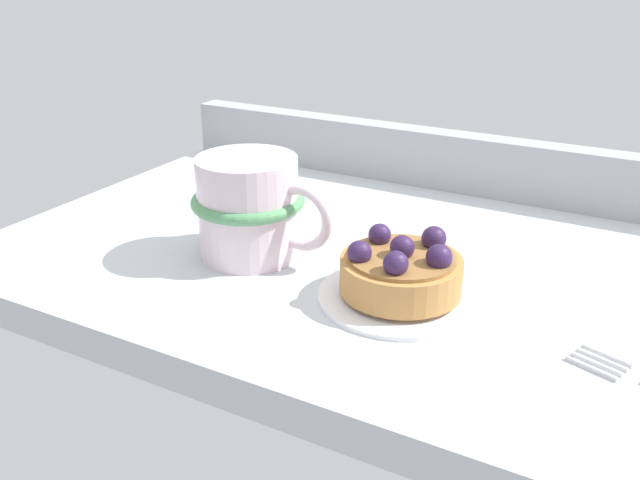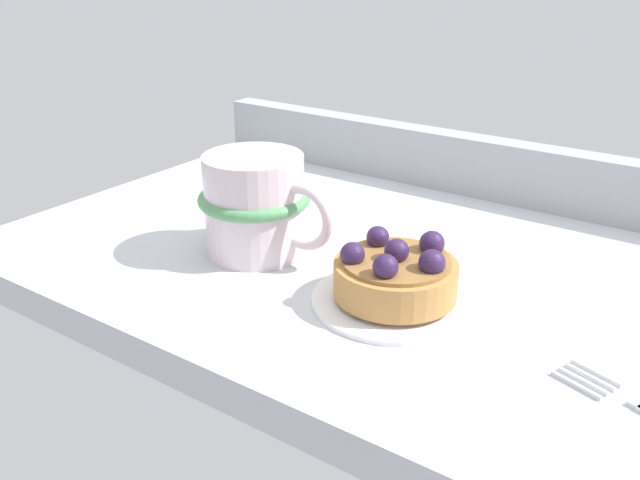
# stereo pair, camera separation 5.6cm
# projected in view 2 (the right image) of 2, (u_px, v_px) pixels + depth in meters

# --- Properties ---
(ground_plane) EXTENTS (0.70, 0.43, 0.03)m
(ground_plane) POSITION_uv_depth(u_px,v_px,m) (389.00, 274.00, 0.60)
(ground_plane) COLOR silver
(window_rail_back) EXTENTS (0.69, 0.03, 0.06)m
(window_rail_back) POSITION_uv_depth(u_px,v_px,m) (483.00, 167.00, 0.74)
(window_rail_back) COLOR #9EA3A8
(window_rail_back) RESTS_ON ground_plane
(dessert_plate) EXTENTS (0.13, 0.13, 0.01)m
(dessert_plate) POSITION_uv_depth(u_px,v_px,m) (394.00, 298.00, 0.52)
(dessert_plate) COLOR white
(dessert_plate) RESTS_ON ground_plane
(raspberry_tart) EXTENTS (0.09, 0.09, 0.05)m
(raspberry_tart) POSITION_uv_depth(u_px,v_px,m) (396.00, 274.00, 0.52)
(raspberry_tart) COLOR #B77F42
(raspberry_tart) RESTS_ON dessert_plate
(coffee_mug) EXTENTS (0.13, 0.10, 0.09)m
(coffee_mug) POSITION_uv_depth(u_px,v_px,m) (256.00, 204.00, 0.59)
(coffee_mug) COLOR silver
(coffee_mug) RESTS_ON ground_plane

